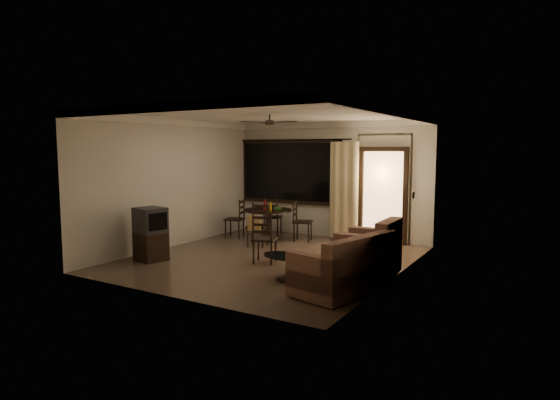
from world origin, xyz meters
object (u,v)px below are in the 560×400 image
Objects in this scene: armchair at (372,252)px; dining_table at (268,216)px; coffee_table at (289,263)px; dining_chair_south at (257,233)px; side_chair at (265,248)px; dining_chair_west at (235,226)px; dining_chair_east at (302,229)px; tv_cabinet at (151,234)px; sofa at (346,270)px; dining_chair_north at (273,224)px.

dining_table is at bearing 149.16° from armchair.
dining_table is at bearing 127.82° from coffee_table.
side_chair is at bearing -67.65° from dining_chair_south.
dining_chair_south is at bearing 44.30° from dining_chair_west.
dining_chair_east is 1.00× the size of dining_chair_south.
dining_chair_south reaches higher than coffee_table.
armchair is 1.01× the size of side_chair.
armchair reaches higher than dining_chair_south.
dining_table is at bearing 89.89° from dining_chair_south.
dining_chair_south is 1.02× the size of coffee_table.
side_chair is (0.41, -2.27, 0.00)m from dining_chair_east.
dining_chair_west is 2.77m from tv_cabinet.
dining_chair_east is at bearing 140.25° from sofa.
coffee_table is at bearing 109.28° from dining_chair_north.
side_chair is at bearing 31.88° from dining_chair_west.
side_chair reaches higher than dining_table.
sofa is at bearing 39.89° from dining_chair_west.
sofa is 1.08m from coffee_table.
dining_table is 1.21× the size of dining_chair_south.
dining_chair_north is 1.02× the size of coffee_table.
tv_cabinet is (-0.57, -3.56, 0.24)m from dining_chair_north.
tv_cabinet is (0.01, -2.76, 0.24)m from dining_chair_west.
dining_chair_east is at bearing 75.78° from tv_cabinet.
tv_cabinet is at bearing 64.69° from dining_chair_north.
tv_cabinet is at bearing -15.91° from dining_chair_west.
dining_chair_east is 3.15m from armchair.
side_chair is (-2.03, 0.91, -0.06)m from sofa.
armchair reaches higher than dining_chair_west.
dining_chair_east is 1.07m from dining_chair_north.
dining_chair_east is 0.98× the size of armchair.
armchair is (4.03, -1.55, 0.11)m from dining_chair_west.
dining_chair_west is at bearing 139.25° from coffee_table.
dining_chair_east is at bearing -98.06° from side_chair.
dining_chair_south is 1.56m from side_chair.
dining_chair_south reaches higher than dining_table.
tv_cabinet reaches higher than sofa.
sofa is (4.04, -2.72, 0.06)m from dining_chair_west.
sofa is (2.44, -3.19, 0.06)m from dining_chair_east.
dining_chair_south is at bearing 92.10° from dining_chair_north.
armchair is (3.23, -1.78, -0.18)m from dining_table.
dining_chair_west is at bearing 90.00° from dining_chair_east.
dining_chair_north reaches higher than coffee_table.
armchair is at bearing -33.97° from dining_chair_south.
coffee_table is at bearing 15.74° from tv_cabinet.
armchair is 1.47m from coffee_table.
dining_chair_south is at bearing -73.94° from dining_table.
dining_chair_east is 4.01m from sofa.
dining_chair_east and dining_chair_south have the same top height.
side_chair reaches higher than sofa.
dining_chair_west and dining_chair_north have the same top height.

